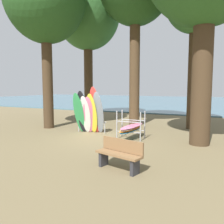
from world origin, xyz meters
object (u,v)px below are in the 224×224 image
(tree_far_left_back, at_px, (88,13))
(tree_far_right_back, at_px, (195,1))
(park_bench, at_px, (120,154))
(leaning_board_pile, at_px, (89,113))
(board_storage_rack, at_px, (131,128))

(tree_far_left_back, relative_size, tree_far_right_back, 1.14)
(tree_far_right_back, height_order, park_bench, tree_far_right_back)
(leaning_board_pile, bearing_deg, board_storage_rack, -6.21)
(park_bench, bearing_deg, tree_far_left_back, 125.66)
(tree_far_left_back, distance_m, leaning_board_pile, 8.24)
(tree_far_right_back, bearing_deg, tree_far_left_back, 172.09)
(leaning_board_pile, relative_size, board_storage_rack, 1.09)
(board_storage_rack, height_order, park_bench, board_storage_rack)
(leaning_board_pile, distance_m, park_bench, 5.35)
(tree_far_right_back, xyz_separation_m, park_bench, (-0.98, -7.59, -6.36))
(board_storage_rack, relative_size, park_bench, 1.46)
(leaning_board_pile, relative_size, park_bench, 1.59)
(tree_far_right_back, distance_m, park_bench, 9.95)
(tree_far_left_back, xyz_separation_m, tree_far_right_back, (7.14, -0.99, -0.54))
(tree_far_left_back, height_order, park_bench, tree_far_left_back)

